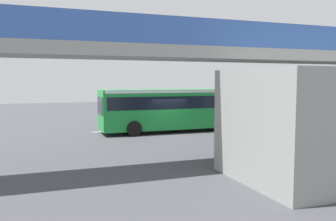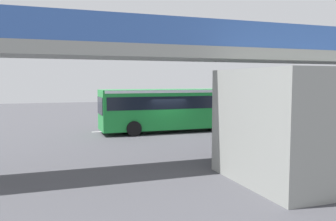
% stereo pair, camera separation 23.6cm
% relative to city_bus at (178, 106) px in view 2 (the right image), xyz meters
% --- Properties ---
extents(ground, '(80.00, 80.00, 0.00)m').
position_rel_city_bus_xyz_m(ground, '(1.16, 0.94, -1.88)').
color(ground, '#424247').
extents(city_bus, '(11.54, 2.85, 3.15)m').
position_rel_city_bus_xyz_m(city_bus, '(0.00, 0.00, 0.00)').
color(city_bus, '#1E8C38').
rests_on(city_bus, ground).
extents(bicycle_black, '(1.77, 0.44, 0.96)m').
position_rel_city_bus_xyz_m(bicycle_black, '(-5.67, 3.39, -1.51)').
color(bicycle_black, black).
rests_on(bicycle_black, ground).
extents(traffic_sign, '(0.08, 0.60, 2.80)m').
position_rel_city_bus_xyz_m(traffic_sign, '(3.93, -3.62, 0.01)').
color(traffic_sign, slate).
rests_on(traffic_sign, ground).
extents(lane_dash_leftmost, '(2.00, 0.20, 0.01)m').
position_rel_city_bus_xyz_m(lane_dash_leftmost, '(-2.84, -1.65, -1.88)').
color(lane_dash_leftmost, silver).
rests_on(lane_dash_leftmost, ground).
extents(lane_dash_left, '(2.00, 0.20, 0.01)m').
position_rel_city_bus_xyz_m(lane_dash_left, '(1.16, -1.65, -1.88)').
color(lane_dash_left, silver).
rests_on(lane_dash_left, ground).
extents(lane_dash_centre, '(2.00, 0.20, 0.01)m').
position_rel_city_bus_xyz_m(lane_dash_centre, '(5.16, -1.65, -1.88)').
color(lane_dash_centre, silver).
rests_on(lane_dash_centre, ground).
extents(pedestrian_overpass, '(29.29, 2.60, 6.29)m').
position_rel_city_bus_xyz_m(pedestrian_overpass, '(1.16, 10.03, 2.75)').
color(pedestrian_overpass, gray).
rests_on(pedestrian_overpass, ground).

